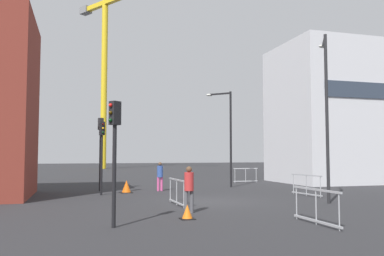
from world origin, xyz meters
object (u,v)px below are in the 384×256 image
construction_crane (106,58)px  pedestrian_walking (160,174)px  traffic_light_island (100,142)px  pedestrian_waiting (189,186)px  streetlamp_short (227,129)px  traffic_light_median (114,142)px  traffic_cone_orange (187,212)px  traffic_light_crosswalk (102,145)px  streetlamp_tall (326,103)px  traffic_cone_by_barrier (126,187)px

construction_crane → pedestrian_walking: 40.79m
traffic_light_island → pedestrian_waiting: traffic_light_island is taller
streetlamp_short → traffic_light_median: 15.18m
streetlamp_short → pedestrian_waiting: size_ratio=3.70×
streetlamp_short → traffic_cone_orange: streetlamp_short is taller
traffic_light_crosswalk → construction_crane: bearing=86.2°
traffic_light_crosswalk → pedestrian_walking: (3.42, 1.55, -1.61)m
streetlamp_tall → traffic_light_island: 12.82m
construction_crane → traffic_light_median: (-2.82, -48.82, -14.12)m
streetlamp_short → traffic_light_median: streetlamp_short is taller
streetlamp_short → traffic_cone_orange: (-5.90, -11.71, -3.52)m
construction_crane → pedestrian_waiting: bearing=-89.9°
traffic_light_island → pedestrian_walking: bearing=-16.6°
streetlamp_tall → streetlamp_short: 9.23m
construction_crane → pedestrian_walking: (0.79, -37.67, -15.65)m
construction_crane → pedestrian_waiting: size_ratio=15.24×
construction_crane → traffic_light_island: size_ratio=6.03×
streetlamp_tall → traffic_light_median: (-9.57, -3.48, -1.89)m
traffic_light_crosswalk → traffic_cone_orange: 9.30m
traffic_light_island → traffic_cone_by_barrier: 3.27m
streetlamp_tall → traffic_cone_orange: streetlamp_tall is taller
traffic_light_crosswalk → traffic_light_median: traffic_light_crosswalk is taller
traffic_light_median → pedestrian_walking: size_ratio=2.21×
streetlamp_tall → traffic_cone_by_barrier: (-7.96, 7.10, -4.06)m
traffic_cone_by_barrier → pedestrian_walking: bearing=16.2°
pedestrian_waiting → traffic_light_crosswalk: bearing=110.1°
pedestrian_walking → traffic_cone_by_barrier: (-2.00, -0.58, -0.65)m
pedestrian_walking → pedestrian_waiting: (-0.72, -8.93, 0.01)m
pedestrian_waiting → traffic_cone_orange: (-0.43, -1.33, -0.76)m
traffic_cone_orange → traffic_cone_by_barrier: size_ratio=0.70×
traffic_light_island → pedestrian_walking: (3.36, -1.00, -1.87)m
pedestrian_walking → traffic_cone_orange: (-1.15, -10.25, -0.75)m
traffic_cone_by_barrier → traffic_light_island: bearing=130.6°
traffic_light_crosswalk → traffic_light_median: size_ratio=1.04×
pedestrian_waiting → traffic_cone_by_barrier: size_ratio=2.47×
pedestrian_walking → traffic_light_median: bearing=-107.9°
streetlamp_short → traffic_light_crosswalk: bearing=-159.8°
traffic_light_island → traffic_cone_by_barrier: size_ratio=6.23×
streetlamp_tall → traffic_light_island: (-9.31, 8.68, -1.55)m
traffic_light_island → traffic_light_median: size_ratio=1.15×
construction_crane → traffic_cone_orange: construction_crane is taller
traffic_light_island → pedestrian_walking: 3.97m
construction_crane → traffic_light_crosswalk: (-2.63, -39.22, -14.03)m
construction_crane → streetlamp_tall: bearing=-81.5°
traffic_cone_by_barrier → traffic_cone_orange: bearing=-85.0°
construction_crane → streetlamp_tall: size_ratio=3.45×
traffic_light_crosswalk → traffic_cone_by_barrier: (1.42, 0.97, -2.26)m
traffic_light_crosswalk → pedestrian_walking: bearing=24.4°
pedestrian_waiting → traffic_cone_by_barrier: pedestrian_waiting is taller
traffic_light_median → traffic_cone_by_barrier: bearing=81.3°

